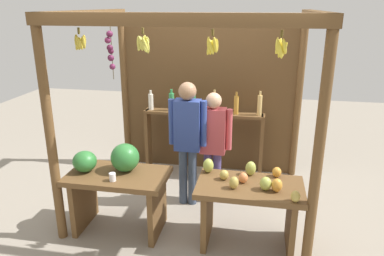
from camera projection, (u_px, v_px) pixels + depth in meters
ground_plane at (195, 200)px, 4.96m from camera, size 12.00×12.00×0.00m
market_stall at (201, 87)px, 4.94m from camera, size 2.78×2.27×2.44m
fruit_counter_left at (116, 179)px, 4.16m from camera, size 1.12×0.64×1.03m
fruit_counter_right at (249, 199)px, 3.92m from camera, size 1.12×0.64×0.87m
bottle_shelf_unit at (203, 126)px, 5.47m from camera, size 1.78×0.22×1.35m
vendor_man at (188, 133)px, 4.60m from camera, size 0.48×0.22×1.62m
vendor_woman at (213, 139)px, 4.69m from camera, size 0.48×0.20×1.48m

